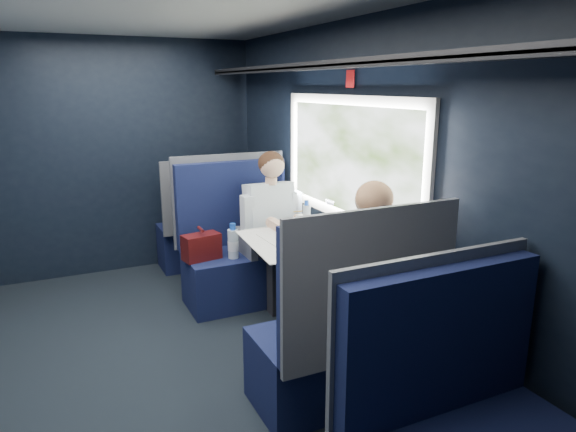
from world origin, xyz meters
name	(u,v)px	position (x,y,z in m)	size (l,w,h in m)	color
ground	(169,366)	(0.00, 0.00, -0.01)	(2.80, 4.20, 0.01)	black
room_shell	(158,148)	(0.02, 0.00, 1.48)	(3.00, 4.40, 2.40)	black
table	(304,252)	(1.03, 0.00, 0.66)	(0.62, 1.00, 0.74)	#54565E
seat_bay_near	(239,253)	(0.84, 0.87, 0.42)	(1.06, 0.62, 1.26)	black
seat_bay_far	(345,340)	(0.85, -0.87, 0.41)	(1.04, 0.62, 1.26)	black
seat_row_front	(210,228)	(0.85, 1.80, 0.41)	(1.04, 0.51, 1.16)	black
man	(274,221)	(1.10, 0.70, 0.72)	(0.53, 0.56, 1.32)	black
woman	(367,273)	(1.10, -0.71, 0.73)	(0.53, 0.56, 1.32)	black
papers	(288,242)	(0.92, 0.04, 0.74)	(0.57, 0.82, 0.01)	white
laptop	(333,223)	(1.36, 0.16, 0.80)	(0.28, 0.34, 0.23)	silver
bottle_small	(307,215)	(1.23, 0.35, 0.84)	(0.06, 0.06, 0.22)	silver
cup	(300,220)	(1.21, 0.42, 0.78)	(0.07, 0.07, 0.09)	white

